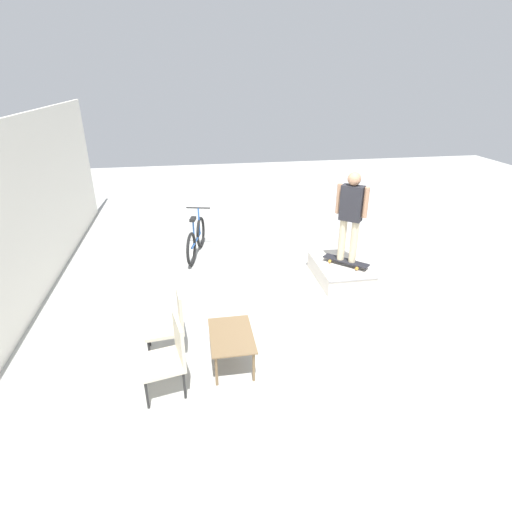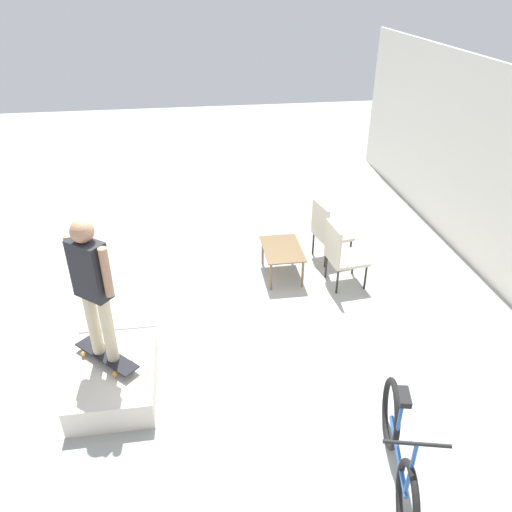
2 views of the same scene
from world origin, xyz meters
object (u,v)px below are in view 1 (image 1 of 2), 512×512
(skateboard_on_ramp, at_px, (346,261))
(skate_ramp_box, at_px, (340,271))
(coffee_table, at_px, (231,338))
(patio_chair_right, at_px, (171,319))
(bicycle, at_px, (196,239))
(patio_chair_left, at_px, (169,354))
(person_skater, at_px, (351,211))

(skateboard_on_ramp, bearing_deg, skate_ramp_box, -6.94)
(coffee_table, distance_m, patio_chair_right, 0.89)
(skate_ramp_box, xyz_separation_m, bicycle, (1.57, 2.66, 0.20))
(skate_ramp_box, bearing_deg, bicycle, 59.44)
(patio_chair_left, xyz_separation_m, bicycle, (4.02, -0.44, -0.17))
(bicycle, bearing_deg, person_skater, -107.53)
(person_skater, height_order, bicycle, person_skater)
(skateboard_on_ramp, xyz_separation_m, coffee_table, (-2.01, 2.37, -0.01))
(skateboard_on_ramp, height_order, bicycle, bicycle)
(skateboard_on_ramp, relative_size, bicycle, 0.47)
(patio_chair_left, bearing_deg, skateboard_on_ramp, 115.28)
(person_skater, bearing_deg, skateboard_on_ramp, -50.45)
(patio_chair_left, relative_size, bicycle, 0.61)
(coffee_table, bearing_deg, skate_ramp_box, -47.79)
(skateboard_on_ramp, xyz_separation_m, patio_chair_left, (-2.37, 3.16, 0.12))
(person_skater, distance_m, coffee_table, 3.26)
(bicycle, bearing_deg, coffee_table, -160.79)
(skate_ramp_box, distance_m, patio_chair_left, 3.97)
(patio_chair_right, bearing_deg, skateboard_on_ramp, 111.37)
(coffee_table, xyz_separation_m, patio_chair_left, (-0.36, 0.79, 0.13))
(person_skater, relative_size, patio_chair_left, 1.67)
(coffee_table, distance_m, bicycle, 3.68)
(skate_ramp_box, relative_size, skateboard_on_ramp, 1.75)
(person_skater, xyz_separation_m, patio_chair_left, (-2.37, 3.16, -0.86))
(bicycle, bearing_deg, skate_ramp_box, -106.88)
(skate_ramp_box, distance_m, skateboard_on_ramp, 0.27)
(coffee_table, height_order, patio_chair_left, patio_chair_left)
(skate_ramp_box, relative_size, person_skater, 0.80)
(bicycle, bearing_deg, patio_chair_right, -173.93)
(person_skater, bearing_deg, patio_chair_right, 66.77)
(coffee_table, xyz_separation_m, patio_chair_right, (0.39, 0.79, 0.13))
(skateboard_on_ramp, xyz_separation_m, person_skater, (-0.00, 0.00, 0.98))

